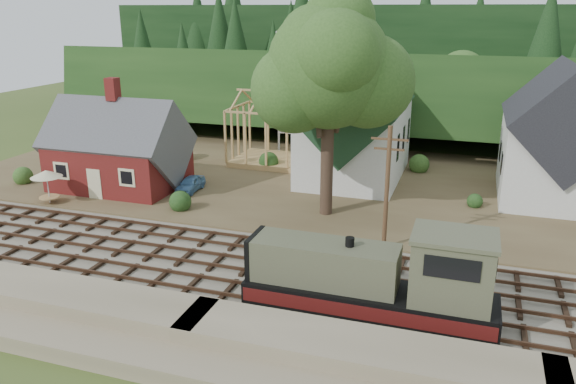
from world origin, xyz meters
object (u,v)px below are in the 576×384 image
(car_blue, at_px, (190,184))
(car_red, at_px, (572,203))
(car_green, at_px, (88,181))
(patio_set, at_px, (46,175))
(locomotive, at_px, (378,280))

(car_blue, height_order, car_red, car_red)
(car_blue, distance_m, car_green, 8.71)
(patio_set, bearing_deg, locomotive, -17.67)
(car_green, bearing_deg, locomotive, -103.53)
(car_green, distance_m, car_red, 37.95)
(car_blue, distance_m, patio_set, 10.87)
(car_green, distance_m, patio_set, 4.43)
(car_green, bearing_deg, patio_set, -173.26)
(locomotive, distance_m, patio_set, 28.01)
(car_blue, relative_size, car_red, 0.76)
(locomotive, bearing_deg, car_red, 59.60)
(car_blue, bearing_deg, car_red, 6.46)
(locomotive, height_order, car_red, locomotive)
(locomotive, height_order, patio_set, locomotive)
(car_blue, height_order, car_green, car_green)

